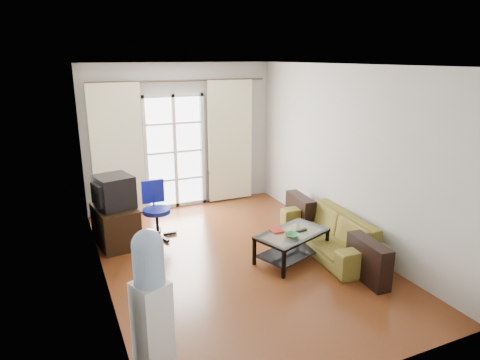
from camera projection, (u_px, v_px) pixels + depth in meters
name	position (u px, v px, depth m)	size (l,w,h in m)	color
floor	(237.00, 259.00, 6.15)	(5.20, 5.20, 0.00)	brown
ceiling	(236.00, 65.00, 5.40)	(5.20, 5.20, 0.00)	white
wall_back	(181.00, 136.00, 8.05)	(3.60, 0.02, 2.70)	#B5B4AC
wall_front	(364.00, 241.00, 3.50)	(3.60, 0.02, 2.70)	#B5B4AC
wall_left	(98.00, 184.00, 5.07)	(0.02, 5.20, 2.70)	#B5B4AC
wall_right	(345.00, 156.00, 6.48)	(0.02, 5.20, 2.70)	#B5B4AC
french_door	(175.00, 152.00, 8.02)	(1.16, 0.06, 2.15)	white
curtain_rod	(181.00, 81.00, 7.68)	(0.04, 0.04, 3.30)	#4C3F2D
curtain_left	(118.00, 151.00, 7.52)	(0.90, 0.07, 2.35)	#F6F5C5
curtain_right	(230.00, 141.00, 8.36)	(0.90, 0.07, 2.35)	#F6F5C5
radiator	(223.00, 185.00, 8.56)	(0.64, 0.12, 0.64)	gray
sofa	(330.00, 232.00, 6.37)	(0.91, 1.97, 0.56)	olive
coffee_table	(292.00, 242.00, 6.05)	(1.18, 0.91, 0.42)	silver
bowl	(292.00, 235.00, 5.85)	(0.26, 0.26, 0.05)	green
book	(271.00, 231.00, 6.05)	(0.18, 0.23, 0.02)	#9E1413
remote	(302.00, 230.00, 6.06)	(0.17, 0.05, 0.02)	black
tv_stand	(116.00, 226.00, 6.55)	(0.55, 0.82, 0.60)	black
crt_tv	(113.00, 192.00, 6.40)	(0.63, 0.64, 0.49)	black
task_chair	(157.00, 221.00, 6.85)	(0.62, 0.62, 0.90)	black
water_cooler	(151.00, 300.00, 3.78)	(0.37, 0.37, 1.40)	white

